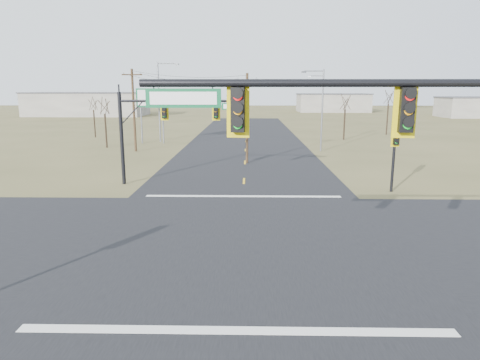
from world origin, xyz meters
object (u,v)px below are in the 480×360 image
object	(u,v)px
pedestal_signal_ne	(395,143)
highway_sign	(152,105)
streetlight_a	(321,106)
streetlight_b	(321,100)
mast_arm_far	(167,118)
utility_pole_near	(247,116)
mast_arm_near	(418,141)
bare_tree_a	(104,105)
utility_pole_far	(134,109)
bare_tree_b	(93,103)
bare_tree_d	(389,97)
streetlight_c	(161,98)
bare_tree_c	(345,102)

from	to	relation	value
pedestal_signal_ne	highway_sign	distance (m)	32.69
streetlight_a	streetlight_b	distance (m)	22.78
mast_arm_far	pedestal_signal_ne	world-z (taller)	mast_arm_far
pedestal_signal_ne	utility_pole_near	distance (m)	14.45
mast_arm_near	bare_tree_a	world-z (taller)	mast_arm_near
utility_pole_far	bare_tree_b	distance (m)	16.21
utility_pole_near	mast_arm_far	bearing A→B (deg)	-121.27
streetlight_a	bare_tree_d	bearing A→B (deg)	33.11
pedestal_signal_ne	streetlight_c	world-z (taller)	streetlight_c
utility_pole_far	bare_tree_d	size ratio (longest dim) A/B	1.27
streetlight_c	bare_tree_c	distance (m)	23.60
utility_pole_far	streetlight_b	bearing A→B (deg)	44.45
bare_tree_a	bare_tree_c	world-z (taller)	bare_tree_c
streetlight_a	streetlight_b	size ratio (longest dim) A/B	0.98
utility_pole_far	streetlight_a	size ratio (longest dim) A/B	1.00
utility_pole_far	bare_tree_c	xyz separation A→B (m)	(24.57, 11.30, 0.42)
highway_sign	bare_tree_c	xyz separation A→B (m)	(24.24, 4.38, 0.28)
highway_sign	pedestal_signal_ne	bearing A→B (deg)	-60.04
pedestal_signal_ne	streetlight_b	distance (m)	41.13
mast_arm_near	streetlight_a	size ratio (longest dim) A/B	1.23
bare_tree_b	bare_tree_c	bearing A→B (deg)	-3.60
utility_pole_near	bare_tree_d	distance (m)	32.08
pedestal_signal_ne	utility_pole_far	size ratio (longest dim) A/B	0.50
streetlight_b	streetlight_a	bearing A→B (deg)	-81.40
streetlight_b	mast_arm_far	bearing A→B (deg)	-95.21
mast_arm_far	bare_tree_b	size ratio (longest dim) A/B	1.53
mast_arm_near	highway_sign	distance (m)	44.56
highway_sign	mast_arm_far	bearing A→B (deg)	-84.84
bare_tree_a	highway_sign	bearing A→B (deg)	42.15
pedestal_signal_ne	bare_tree_d	xyz separation A→B (m)	(10.86, 35.80, 2.26)
streetlight_a	streetlight_c	world-z (taller)	streetlight_c
pedestal_signal_ne	streetlight_c	xyz separation A→B (m)	(-20.13, 26.51, 2.32)
utility_pole_near	bare_tree_a	xyz separation A→B (m)	(-15.98, 10.10, 0.58)
bare_tree_b	bare_tree_d	world-z (taller)	bare_tree_d
mast_arm_near	streetlight_a	world-z (taller)	streetlight_a
mast_arm_near	utility_pole_far	world-z (taller)	utility_pole_far
mast_arm_far	bare_tree_c	xyz separation A→B (m)	(18.03, 27.31, 0.31)
utility_pole_far	bare_tree_d	xyz separation A→B (m)	(32.15, 17.68, 0.94)
bare_tree_b	bare_tree_d	bearing A→B (deg)	5.90
mast_arm_near	utility_pole_near	size ratio (longest dim) A/B	1.33
pedestal_signal_ne	bare_tree_a	distance (m)	33.00
bare_tree_c	bare_tree_d	xyz separation A→B (m)	(7.58, 6.38, 0.52)
streetlight_b	bare_tree_c	xyz separation A→B (m)	(1.20, -11.62, 0.01)
bare_tree_a	bare_tree_d	bearing A→B (deg)	22.15
streetlight_c	bare_tree_a	bearing A→B (deg)	-112.78
bare_tree_c	streetlight_b	bearing A→B (deg)	95.91
mast_arm_near	bare_tree_d	xyz separation A→B (m)	(16.04, 52.43, 0.16)
pedestal_signal_ne	streetlight_a	world-z (taller)	streetlight_a
highway_sign	bare_tree_c	bearing A→B (deg)	0.26
streetlight_c	bare_tree_d	bearing A→B (deg)	37.63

